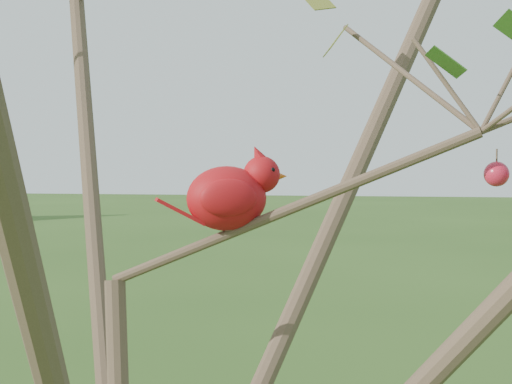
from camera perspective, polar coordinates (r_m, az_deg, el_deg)
crabapple_tree at (r=1.22m, az=-8.85°, el=0.63°), size 2.35×2.05×2.95m
cardinal at (r=1.29m, az=-1.83°, el=-0.21°), size 0.21×0.14×0.15m
distant_trees at (r=24.87m, az=3.46°, el=1.32°), size 38.55×11.18×3.58m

